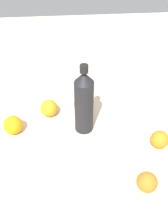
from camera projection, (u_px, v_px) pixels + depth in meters
ground_plane at (89, 122)px, 0.98m from camera, size 2.40×2.40×0.00m
water_bottle at (84, 102)px, 0.88m from camera, size 0.07×0.07×0.27m
orange_0 at (147, 182)px, 0.74m from camera, size 0.06×0.06×0.06m
orange_1 at (13, 125)px, 0.92m from camera, size 0.07×0.07×0.07m
orange_2 at (82, 104)px, 1.02m from camera, size 0.07×0.07×0.07m
orange_3 at (160, 139)px, 0.87m from camera, size 0.06×0.06×0.06m
orange_4 at (49, 108)px, 0.99m from camera, size 0.07×0.07×0.07m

